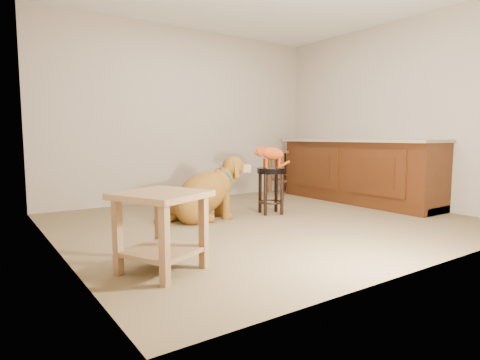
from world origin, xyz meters
TOP-DOWN VIEW (x-y plane):
  - floor at (0.00, 0.00)m, footprint 4.50×4.00m
  - room_shell at (0.00, 0.00)m, footprint 4.54×4.04m
  - cabinet_run at (1.94, 0.30)m, footprint 0.70×2.56m
  - padded_stool at (0.32, 0.33)m, footprint 0.39×0.39m
  - wood_stool at (1.70, 1.70)m, footprint 0.40×0.40m
  - side_table at (-1.72, -0.95)m, footprint 0.75×0.75m
  - golden_retriever at (-0.58, 0.47)m, footprint 1.25×0.64m
  - tabby_kitten at (0.31, 0.33)m, footprint 0.51×0.25m

SIDE VIEW (x-z plane):
  - floor at x=0.00m, z-range -0.01..0.01m
  - golden_retriever at x=-0.58m, z-range -0.10..0.69m
  - side_table at x=-1.72m, z-range 0.09..0.68m
  - wood_stool at x=1.70m, z-range 0.02..0.76m
  - padded_stool at x=0.32m, z-range 0.12..0.71m
  - cabinet_run at x=1.94m, z-range -0.03..0.91m
  - tabby_kitten at x=0.31m, z-range 0.60..0.92m
  - room_shell at x=0.00m, z-range 0.37..2.99m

